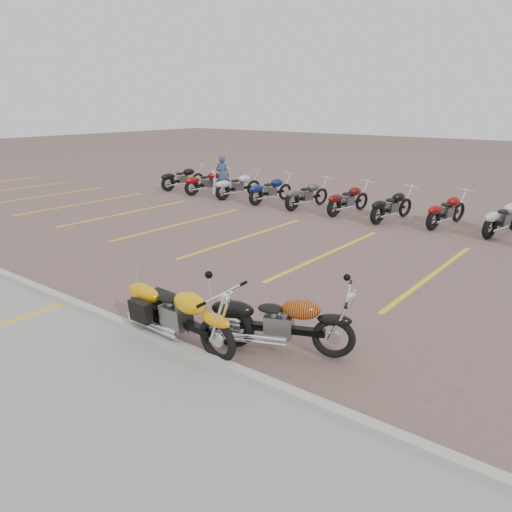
# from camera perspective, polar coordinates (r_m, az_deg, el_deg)

# --- Properties ---
(ground) EXTENTS (100.00, 100.00, 0.00)m
(ground) POSITION_cam_1_polar(r_m,az_deg,el_deg) (9.87, -3.61, -5.07)
(ground) COLOR #745752
(ground) RESTS_ON ground
(curb) EXTENTS (60.00, 0.18, 0.12)m
(curb) POSITION_cam_1_polar(r_m,az_deg,el_deg) (8.59, -12.59, -8.56)
(curb) COLOR #ADAAA3
(curb) RESTS_ON ground
(parking_stripes) EXTENTS (38.00, 5.50, 0.01)m
(parking_stripes) POSITION_cam_1_polar(r_m,az_deg,el_deg) (12.96, 8.19, 0.26)
(parking_stripes) COLOR yellow
(parking_stripes) RESTS_ON ground
(yellow_cruiser) EXTENTS (2.41, 0.37, 0.99)m
(yellow_cruiser) POSITION_cam_1_polar(r_m,az_deg,el_deg) (8.05, -8.95, -6.76)
(yellow_cruiser) COLOR black
(yellow_cruiser) RESTS_ON ground
(flame_cruiser) EXTENTS (2.13, 1.03, 0.93)m
(flame_cruiser) POSITION_cam_1_polar(r_m,az_deg,el_deg) (7.73, 2.61, -7.84)
(flame_cruiser) COLOR black
(flame_cruiser) RESTS_ON ground
(person_a) EXTENTS (0.69, 0.55, 1.64)m
(person_a) POSITION_cam_1_polar(r_m,az_deg,el_deg) (21.14, -3.84, 9.19)
(person_a) COLOR navy
(person_a) RESTS_ON ground
(bollard) EXTENTS (0.18, 0.18, 1.00)m
(bollard) POSITION_cam_1_polar(r_m,az_deg,el_deg) (21.48, -4.78, 8.44)
(bollard) COLOR silver
(bollard) RESTS_ON ground
(bg_bike_row) EXTENTS (17.50, 2.08, 1.10)m
(bg_bike_row) POSITION_cam_1_polar(r_m,az_deg,el_deg) (17.73, 10.49, 6.53)
(bg_bike_row) COLOR black
(bg_bike_row) RESTS_ON ground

